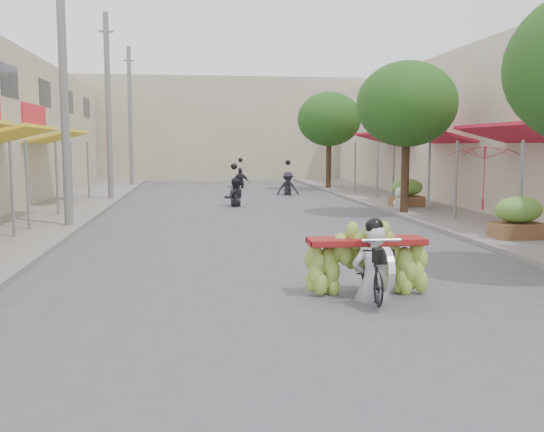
% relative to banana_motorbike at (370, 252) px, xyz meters
% --- Properties ---
extents(ground, '(120.00, 120.00, 0.00)m').
position_rel_banana_motorbike_xyz_m(ground, '(-0.99, -3.17, -0.74)').
color(ground, '#525257').
rests_on(ground, ground).
extents(sidewalk_left, '(4.00, 60.00, 0.12)m').
position_rel_banana_motorbike_xyz_m(sidewalk_left, '(-7.99, 11.83, -0.68)').
color(sidewalk_left, gray).
rests_on(sidewalk_left, ground).
extents(sidewalk_right, '(4.00, 60.00, 0.12)m').
position_rel_banana_motorbike_xyz_m(sidewalk_right, '(6.01, 11.83, -0.68)').
color(sidewalk_right, gray).
rests_on(sidewalk_right, ground).
extents(far_building, '(20.00, 6.00, 7.00)m').
position_rel_banana_motorbike_xyz_m(far_building, '(-0.99, 34.83, 2.76)').
color(far_building, '#B9AE92').
rests_on(far_building, ground).
extents(utility_pole_mid, '(0.60, 0.24, 8.00)m').
position_rel_banana_motorbike_xyz_m(utility_pole_mid, '(-6.39, 8.83, 3.29)').
color(utility_pole_mid, slate).
rests_on(utility_pole_mid, ground).
extents(utility_pole_far, '(0.60, 0.24, 8.00)m').
position_rel_banana_motorbike_xyz_m(utility_pole_far, '(-6.39, 17.83, 3.29)').
color(utility_pole_far, slate).
rests_on(utility_pole_far, ground).
extents(utility_pole_back, '(0.60, 0.24, 8.00)m').
position_rel_banana_motorbike_xyz_m(utility_pole_back, '(-6.39, 26.83, 3.29)').
color(utility_pole_back, slate).
rests_on(utility_pole_back, ground).
extents(street_tree_mid, '(3.40, 3.40, 5.25)m').
position_rel_banana_motorbike_xyz_m(street_tree_mid, '(4.41, 10.83, 3.04)').
color(street_tree_mid, '#3A2719').
rests_on(street_tree_mid, ground).
extents(street_tree_far, '(3.40, 3.40, 5.25)m').
position_rel_banana_motorbike_xyz_m(street_tree_far, '(4.41, 22.83, 3.04)').
color(street_tree_far, '#3A2719').
rests_on(street_tree_far, ground).
extents(produce_crate_mid, '(1.20, 0.88, 1.16)m').
position_rel_banana_motorbike_xyz_m(produce_crate_mid, '(5.21, 4.83, -0.03)').
color(produce_crate_mid, brown).
rests_on(produce_crate_mid, ground).
extents(produce_crate_far, '(1.20, 0.88, 1.16)m').
position_rel_banana_motorbike_xyz_m(produce_crate_far, '(5.21, 12.83, -0.03)').
color(produce_crate_far, brown).
rests_on(produce_crate_far, ground).
extents(banana_motorbike, '(2.20, 1.77, 2.22)m').
position_rel_banana_motorbike_xyz_m(banana_motorbike, '(0.00, 0.00, 0.00)').
color(banana_motorbike, black).
rests_on(banana_motorbike, ground).
extents(market_umbrella, '(2.44, 2.44, 1.76)m').
position_rel_banana_motorbike_xyz_m(market_umbrella, '(4.78, 5.82, 1.74)').
color(market_umbrella, '#B31729').
rests_on(market_umbrella, ground).
extents(pedestrian, '(0.89, 0.75, 1.55)m').
position_rel_banana_motorbike_xyz_m(pedestrian, '(4.77, 12.22, 0.15)').
color(pedestrian, white).
rests_on(pedestrian, ground).
extents(bg_motorbike_a, '(0.81, 1.42, 1.95)m').
position_rel_banana_motorbike_xyz_m(bg_motorbike_a, '(-1.20, 14.80, 0.05)').
color(bg_motorbike_a, black).
rests_on(bg_motorbike_a, ground).
extents(bg_motorbike_b, '(1.07, 1.73, 1.95)m').
position_rel_banana_motorbike_xyz_m(bg_motorbike_b, '(1.74, 19.87, 0.10)').
color(bg_motorbike_b, black).
rests_on(bg_motorbike_b, ground).
extents(bg_motorbike_c, '(1.03, 1.45, 1.95)m').
position_rel_banana_motorbike_xyz_m(bg_motorbike_c, '(-0.17, 25.14, 0.10)').
color(bg_motorbike_c, black).
rests_on(bg_motorbike_c, ground).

